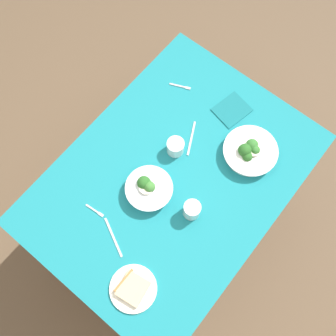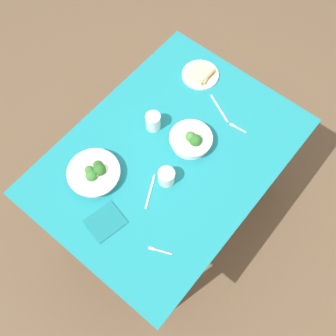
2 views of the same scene
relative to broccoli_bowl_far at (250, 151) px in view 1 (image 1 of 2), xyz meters
name	(u,v)px [view 1 (image 1 of 2)]	position (x,y,z in m)	size (l,w,h in m)	color
ground_plane	(172,215)	(0.32, -0.21, -0.80)	(6.00, 6.00, 0.00)	brown
dining_table	(173,185)	(0.32, -0.21, -0.15)	(1.35, 0.99, 0.77)	#197A84
broccoli_bowl_far	(250,151)	(0.00, 0.00, 0.00)	(0.26, 0.26, 0.09)	white
broccoli_bowl_near	(149,189)	(0.45, -0.25, 0.01)	(0.22, 0.22, 0.10)	white
bread_side_plate	(133,288)	(0.82, -0.03, -0.02)	(0.21, 0.21, 0.04)	silver
water_glass_center	(192,210)	(0.40, -0.04, 0.02)	(0.08, 0.08, 0.10)	silver
water_glass_side	(175,147)	(0.21, -0.29, 0.01)	(0.08, 0.08, 0.08)	silver
fork_by_far_bowl	(181,86)	(-0.09, -0.49, -0.03)	(0.05, 0.11, 0.00)	#B7B7BC
fork_by_near_bowl	(96,211)	(0.68, -0.38, -0.03)	(0.02, 0.10, 0.00)	#B7B7BC
table_knife_left	(113,237)	(0.71, -0.24, -0.03)	(0.19, 0.01, 0.00)	#B7B7BC
table_knife_right	(191,138)	(0.11, -0.27, -0.03)	(0.18, 0.01, 0.00)	#B7B7BC
napkin_folded_upper	(232,110)	(-0.14, -0.20, -0.03)	(0.17, 0.14, 0.01)	#156870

